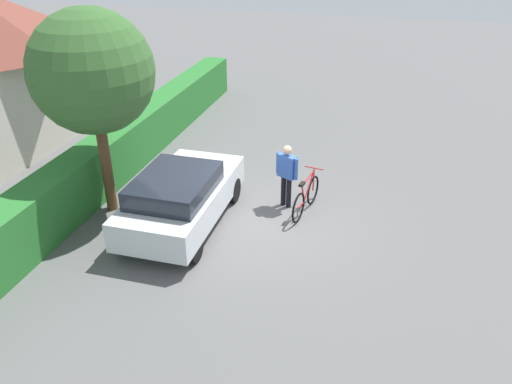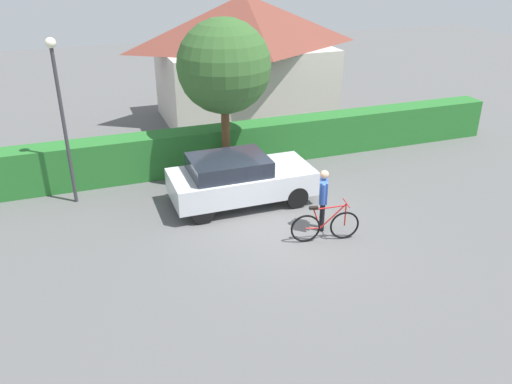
{
  "view_description": "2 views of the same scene",
  "coord_description": "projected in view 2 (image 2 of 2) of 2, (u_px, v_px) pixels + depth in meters",
  "views": [
    {
      "loc": [
        -10.42,
        -2.58,
        6.6
      ],
      "look_at": [
        -0.22,
        0.24,
        0.88
      ],
      "focal_mm": 35.89,
      "sensor_mm": 36.0,
      "label": 1
    },
    {
      "loc": [
        -4.89,
        -11.02,
        6.85
      ],
      "look_at": [
        -0.9,
        -0.0,
        1.25
      ],
      "focal_mm": 36.68,
      "sensor_mm": 36.0,
      "label": 2
    }
  ],
  "objects": [
    {
      "name": "ground_plane",
      "position": [
        288.0,
        230.0,
        13.8
      ],
      "size": [
        60.0,
        60.0,
        0.0
      ],
      "primitive_type": "plane",
      "color": "#595959"
    },
    {
      "name": "hedge_row",
      "position": [
        233.0,
        146.0,
        17.55
      ],
      "size": [
        19.76,
        0.9,
        1.39
      ],
      "primitive_type": "cube",
      "color": "#276D2B",
      "rests_on": "ground"
    },
    {
      "name": "house_distant",
      "position": [
        245.0,
        57.0,
        21.67
      ],
      "size": [
        7.22,
        4.52,
        5.04
      ],
      "color": "beige",
      "rests_on": "ground"
    },
    {
      "name": "parked_car_near",
      "position": [
        239.0,
        178.0,
        14.89
      ],
      "size": [
        4.06,
        1.85,
        1.46
      ],
      "color": "silver",
      "rests_on": "ground"
    },
    {
      "name": "bicycle",
      "position": [
        325.0,
        226.0,
        13.14
      ],
      "size": [
        1.76,
        0.53,
        1.03
      ],
      "color": "black",
      "rests_on": "ground"
    },
    {
      "name": "person_rider",
      "position": [
        323.0,
        195.0,
        13.42
      ],
      "size": [
        0.4,
        0.61,
        1.68
      ],
      "color": "black",
      "rests_on": "ground"
    },
    {
      "name": "street_lamp",
      "position": [
        60.0,
        102.0,
        14.03
      ],
      "size": [
        0.28,
        0.28,
        4.68
      ],
      "color": "#38383D",
      "rests_on": "ground"
    },
    {
      "name": "tree_kerbside",
      "position": [
        224.0,
        67.0,
        15.52
      ],
      "size": [
        2.83,
        2.83,
        4.95
      ],
      "color": "brown",
      "rests_on": "ground"
    }
  ]
}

